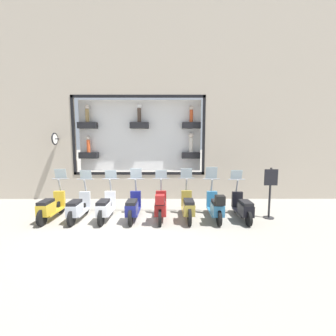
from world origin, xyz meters
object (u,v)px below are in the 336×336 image
scooter_black_0 (243,208)px  scooter_teal_1 (216,206)px  scooter_silver_6 (78,207)px  shop_sign_post (270,191)px  scooter_white_5 (106,207)px  scooter_yellow_7 (51,207)px  scooter_olive_2 (188,207)px  scooter_navy_4 (133,207)px  scooter_red_3 (160,206)px

scooter_black_0 → scooter_teal_1: 0.92m
scooter_silver_6 → shop_sign_post: shop_sign_post is taller
scooter_white_5 → scooter_yellow_7: 1.84m
scooter_black_0 → shop_sign_post: 1.11m
scooter_olive_2 → scooter_silver_6: bearing=90.1°
scooter_black_0 → scooter_navy_4: (0.01, 3.68, 0.02)m
scooter_black_0 → scooter_white_5: 4.60m
scooter_navy_4 → scooter_red_3: bearing=-93.6°
scooter_white_5 → scooter_yellow_7: bearing=89.9°
scooter_teal_1 → shop_sign_post: 1.95m
scooter_navy_4 → scooter_silver_6: scooter_navy_4 is taller
scooter_white_5 → scooter_yellow_7: scooter_yellow_7 is taller
shop_sign_post → scooter_teal_1: bearing=96.6°
scooter_teal_1 → scooter_yellow_7: scooter_teal_1 is taller
scooter_black_0 → scooter_teal_1: bearing=93.4°
scooter_white_5 → scooter_olive_2: bearing=-89.9°
scooter_silver_6 → scooter_yellow_7: size_ratio=1.00×
scooter_white_5 → scooter_teal_1: bearing=-90.9°
scooter_red_3 → shop_sign_post: shop_sign_post is taller
scooter_white_5 → scooter_yellow_7: size_ratio=1.00×
scooter_teal_1 → shop_sign_post: bearing=-83.4°
scooter_red_3 → scooter_white_5: 1.84m
scooter_red_3 → scooter_yellow_7: 3.68m
scooter_navy_4 → scooter_teal_1: bearing=-91.3°
scooter_olive_2 → scooter_teal_1: bearing=-94.0°
scooter_navy_4 → scooter_yellow_7: 2.76m
scooter_red_3 → scooter_olive_2: bearing=-86.2°
scooter_red_3 → scooter_silver_6: 2.76m
scooter_silver_6 → scooter_yellow_7: scooter_yellow_7 is taller
shop_sign_post → scooter_black_0: bearing=99.6°
scooter_black_0 → scooter_navy_4: size_ratio=0.99×
scooter_black_0 → scooter_red_3: bearing=91.1°
scooter_navy_4 → scooter_silver_6: 1.84m
scooter_teal_1 → scooter_white_5: 3.68m
scooter_navy_4 → scooter_yellow_7: scooter_navy_4 is taller
scooter_teal_1 → scooter_white_5: size_ratio=1.00×
scooter_teal_1 → scooter_red_3: scooter_teal_1 is taller
scooter_black_0 → scooter_olive_2: bearing=89.7°
scooter_teal_1 → scooter_olive_2: (0.06, 0.92, -0.03)m
scooter_teal_1 → scooter_silver_6: bearing=89.3°
scooter_teal_1 → scooter_white_5: (0.06, 3.68, -0.04)m
scooter_white_5 → scooter_red_3: bearing=-91.7°
scooter_teal_1 → scooter_navy_4: 2.76m
scooter_olive_2 → scooter_white_5: (-0.00, 2.76, -0.01)m
scooter_black_0 → scooter_white_5: size_ratio=0.99×
scooter_black_0 → scooter_yellow_7: bearing=89.9°
scooter_black_0 → scooter_teal_1: (-0.06, 0.92, 0.06)m
scooter_olive_2 → scooter_navy_4: (-0.00, 1.84, -0.01)m
scooter_olive_2 → scooter_yellow_7: scooter_olive_2 is taller
scooter_black_0 → scooter_silver_6: bearing=90.0°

